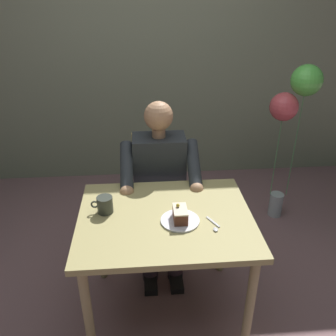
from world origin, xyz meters
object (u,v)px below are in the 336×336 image
at_px(chair, 159,189).
at_px(coffee_cup, 105,204).
at_px(cake_slice, 180,214).
at_px(balloon_display, 293,107).
at_px(seated_person, 160,186).
at_px(dining_table, 165,229).
at_px(dessert_spoon, 214,226).

relative_size(chair, coffee_cup, 7.37).
xyz_separation_m(cake_slice, balloon_display, (-1.01, -1.03, 0.24)).
xyz_separation_m(seated_person, cake_slice, (-0.08, 0.55, 0.15)).
bearing_deg(dining_table, cake_slice, 144.52).
distance_m(cake_slice, dessert_spoon, 0.19).
xyz_separation_m(dining_table, balloon_display, (-1.08, -0.97, 0.38)).
bearing_deg(dining_table, seated_person, -90.00).
relative_size(cake_slice, dessert_spoon, 0.89).
distance_m(chair, dessert_spoon, 0.86).
height_order(seated_person, dessert_spoon, seated_person).
bearing_deg(balloon_display, cake_slice, 45.59).
relative_size(cake_slice, coffee_cup, 1.00).
xyz_separation_m(cake_slice, dessert_spoon, (-0.18, 0.06, -0.04)).
distance_m(coffee_cup, dessert_spoon, 0.62).
distance_m(dining_table, seated_person, 0.50).
distance_m(seated_person, cake_slice, 0.58).
height_order(seated_person, coffee_cup, seated_person).
height_order(cake_slice, dessert_spoon, cake_slice).
distance_m(chair, coffee_cup, 0.75).
xyz_separation_m(chair, dessert_spoon, (-0.25, 0.79, 0.23)).
xyz_separation_m(seated_person, coffee_cup, (0.34, 0.43, 0.15)).
distance_m(dessert_spoon, balloon_display, 1.40).
bearing_deg(dessert_spoon, coffee_cup, -17.46).
bearing_deg(chair, balloon_display, -164.67).
xyz_separation_m(chair, balloon_display, (-1.08, -0.30, 0.51)).
height_order(dining_table, chair, chair).
bearing_deg(dining_table, chair, -90.00).
bearing_deg(dining_table, dessert_spoon, 155.26).
bearing_deg(dessert_spoon, balloon_display, -127.26).
xyz_separation_m(seated_person, dessert_spoon, (-0.25, 0.62, 0.10)).
bearing_deg(coffee_cup, dining_table, 168.44).
height_order(dining_table, seated_person, seated_person).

